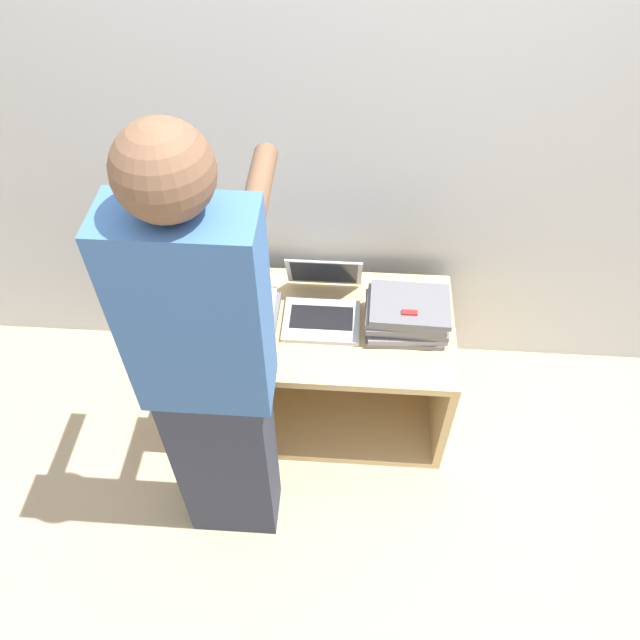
% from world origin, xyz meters
% --- Properties ---
extents(ground_plane, '(12.00, 12.00, 0.00)m').
position_xyz_m(ground_plane, '(0.00, 0.00, 0.00)').
color(ground_plane, tan).
extents(wall_back, '(8.00, 0.05, 2.40)m').
position_xyz_m(wall_back, '(0.00, 0.72, 1.20)').
color(wall_back, silver).
rests_on(wall_back, ground_plane).
extents(cart, '(1.08, 0.62, 0.59)m').
position_xyz_m(cart, '(0.00, 0.37, 0.29)').
color(cart, tan).
rests_on(cart, ground_plane).
extents(laptop_open, '(0.31, 0.33, 0.23)m').
position_xyz_m(laptop_open, '(0.00, 0.36, 0.64)').
color(laptop_open, '#B7B7BC').
rests_on(laptop_open, cart).
extents(laptop_stack_left, '(0.33, 0.24, 0.07)m').
position_xyz_m(laptop_stack_left, '(-0.34, 0.31, 0.62)').
color(laptop_stack_left, '#232326').
rests_on(laptop_stack_left, cart).
extents(laptop_stack_right, '(0.33, 0.25, 0.14)m').
position_xyz_m(laptop_stack_right, '(0.34, 0.31, 0.66)').
color(laptop_stack_right, slate).
rests_on(laptop_stack_right, cart).
extents(person, '(0.40, 0.54, 1.80)m').
position_xyz_m(person, '(-0.31, -0.23, 0.92)').
color(person, '#2D3342').
rests_on(person, ground_plane).
extents(inventory_tag, '(0.06, 0.02, 0.01)m').
position_xyz_m(inventory_tag, '(0.34, 0.25, 0.74)').
color(inventory_tag, red).
rests_on(inventory_tag, laptop_stack_right).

